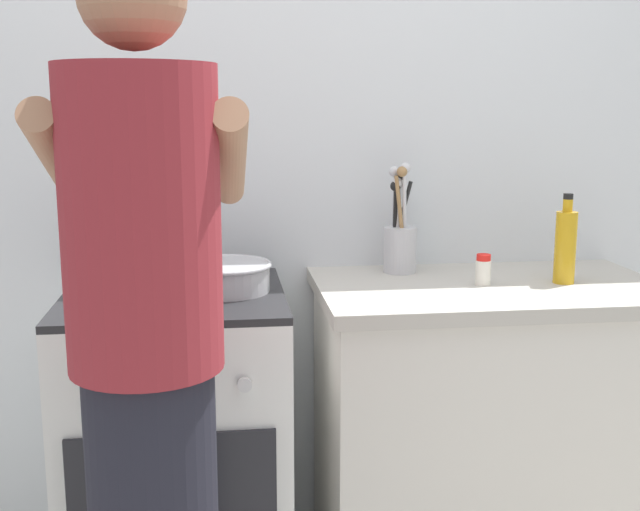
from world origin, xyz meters
name	(u,v)px	position (x,y,z in m)	size (l,w,h in m)	color
back_wall	(352,155)	(0.20, 0.50, 1.25)	(3.20, 0.10, 2.50)	silver
countertop	(485,430)	(0.55, 0.15, 0.45)	(1.00, 0.60, 0.90)	silver
stove_range	(179,447)	(-0.35, 0.15, 0.45)	(0.60, 0.62, 0.90)	white
pot	(119,278)	(-0.49, 0.12, 0.95)	(0.25, 0.19, 0.10)	#B2B2B7
mixing_bowl	(225,275)	(-0.21, 0.15, 0.95)	(0.26, 0.26, 0.08)	#B7B7BC
utensil_crock	(400,239)	(0.32, 0.34, 1.00)	(0.10, 0.10, 0.34)	silver
spice_bottle	(483,270)	(0.52, 0.14, 0.94)	(0.04, 0.04, 0.09)	silver
oil_bottle	(565,245)	(0.76, 0.13, 1.01)	(0.06, 0.06, 0.26)	gold
person	(149,385)	(-0.37, -0.47, 0.86)	(0.41, 0.50, 1.70)	black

